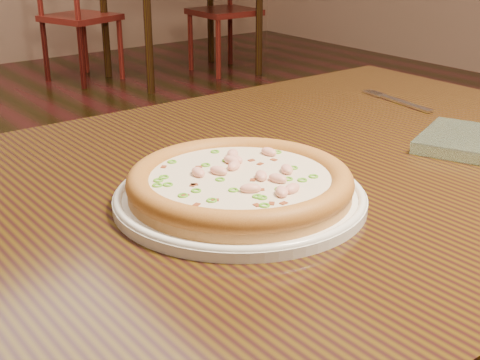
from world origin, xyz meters
TOP-DOWN VIEW (x-y plane):
  - hero_table at (-0.28, -0.10)m, footprint 1.20×0.80m
  - plate at (-0.40, -0.15)m, footprint 0.30×0.30m
  - pizza at (-0.40, -0.15)m, footprint 0.27×0.27m
  - side_dish at (-0.00, -0.20)m, footprint 0.20×0.20m
  - fork at (0.11, 0.04)m, footprint 0.04×0.18m
  - chair_c at (1.05, 3.57)m, footprint 0.53×0.53m
  - chair_d at (2.11, 3.24)m, footprint 0.43×0.43m

SIDE VIEW (x-z plane):
  - chair_c at x=1.05m, z-range -0.04..0.91m
  - chair_d at x=2.11m, z-range -0.04..0.91m
  - hero_table at x=-0.28m, z-range 0.28..1.03m
  - fork at x=0.11m, z-range 0.75..0.75m
  - plate at x=-0.40m, z-range 0.75..0.77m
  - side_dish at x=0.00m, z-range 0.75..0.77m
  - pizza at x=-0.40m, z-range 0.76..0.79m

